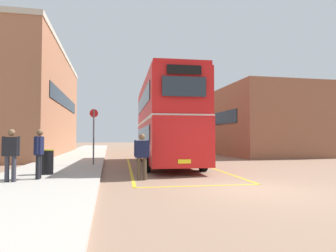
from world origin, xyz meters
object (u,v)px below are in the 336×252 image
(single_deck_bus, at_px, (176,137))
(litter_bin, at_px, (47,162))
(bus_stop_sign, at_px, (94,131))
(pedestrian_waiting_near, at_px, (39,150))
(double_decker_bus, at_px, (165,121))
(pedestrian_waiting_far, at_px, (11,151))
(pedestrian_boarding, at_px, (142,153))

(single_deck_bus, xyz_separation_m, litter_bin, (-10.05, -21.31, -1.02))
(litter_bin, xyz_separation_m, bus_stop_sign, (1.55, 3.75, 1.27))
(single_deck_bus, bearing_deg, pedestrian_waiting_near, -114.07)
(double_decker_bus, relative_size, pedestrian_waiting_far, 6.21)
(single_deck_bus, distance_m, pedestrian_waiting_near, 24.74)
(pedestrian_waiting_far, distance_m, bus_stop_sign, 6.07)
(single_deck_bus, xyz_separation_m, bus_stop_sign, (-8.50, -17.56, 0.25))
(pedestrian_waiting_far, bearing_deg, pedestrian_boarding, 6.20)
(pedestrian_boarding, bearing_deg, bus_stop_sign, 111.36)
(pedestrian_waiting_near, bearing_deg, single_deck_bus, 65.93)
(single_deck_bus, height_order, litter_bin, single_deck_bus)
(pedestrian_waiting_far, relative_size, litter_bin, 1.78)
(double_decker_bus, xyz_separation_m, pedestrian_waiting_near, (-5.55, -5.55, -1.37))
(single_deck_bus, height_order, bus_stop_sign, bus_stop_sign)
(pedestrian_waiting_near, distance_m, pedestrian_waiting_far, 0.91)
(single_deck_bus, relative_size, pedestrian_boarding, 5.40)
(double_decker_bus, height_order, single_deck_bus, double_decker_bus)
(pedestrian_boarding, xyz_separation_m, bus_stop_sign, (-1.99, 5.09, 0.90))
(double_decker_bus, relative_size, pedestrian_boarding, 6.19)
(single_deck_bus, bearing_deg, pedestrian_waiting_far, -115.09)
(pedestrian_waiting_far, xyz_separation_m, bus_stop_sign, (2.32, 5.56, 0.76))
(litter_bin, bearing_deg, pedestrian_boarding, -20.71)
(double_decker_bus, xyz_separation_m, litter_bin, (-5.51, -4.28, -1.89))
(pedestrian_waiting_far, height_order, litter_bin, pedestrian_waiting_far)
(double_decker_bus, bearing_deg, bus_stop_sign, -172.40)
(single_deck_bus, distance_m, pedestrian_waiting_far, 25.54)
(single_deck_bus, xyz_separation_m, pedestrian_waiting_near, (-10.09, -22.59, -0.50))
(pedestrian_boarding, xyz_separation_m, pedestrian_waiting_far, (-4.31, -0.47, 0.14))
(single_deck_bus, bearing_deg, pedestrian_boarding, -106.04)
(litter_bin, bearing_deg, double_decker_bus, 37.82)
(double_decker_bus, distance_m, pedestrian_waiting_near, 7.97)
(litter_bin, relative_size, bus_stop_sign, 0.33)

